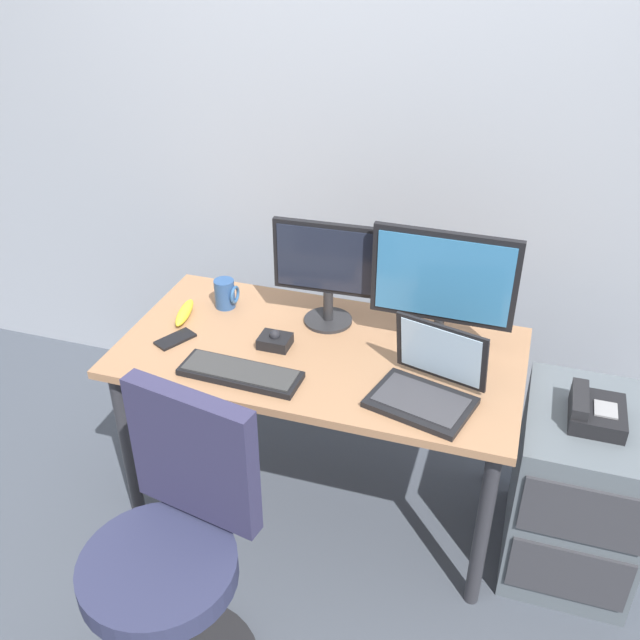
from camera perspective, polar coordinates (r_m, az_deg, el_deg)
ground_plane at (r=2.96m, az=0.00°, el=-13.88°), size 8.00×8.00×0.00m
back_wall at (r=2.86m, az=4.56°, el=17.14°), size 6.00×0.10×2.80m
desk at (r=2.55m, az=0.00°, el=-3.82°), size 1.41×0.73×0.71m
file_cabinet at (r=2.67m, az=19.90°, el=-12.73°), size 0.42×0.53×0.64m
desk_phone at (r=2.44m, az=21.20°, el=-6.89°), size 0.17×0.20×0.09m
office_chair at (r=2.18m, az=-11.64°, el=-18.80°), size 0.52×0.52×0.97m
monitor_main at (r=2.41m, az=9.84°, el=2.83°), size 0.49×0.18×0.45m
monitor_side at (r=2.54m, az=0.67°, el=4.25°), size 0.40×0.18×0.40m
keyboard at (r=2.37m, az=-6.42°, el=-4.25°), size 0.41×0.15×0.03m
laptop at (r=2.27m, az=8.68°, el=-5.08°), size 0.37×0.33×0.24m
trackball_mouse at (r=2.51m, az=-3.64°, el=-1.65°), size 0.11×0.09×0.07m
coffee_mug at (r=2.75m, az=-7.60°, el=2.10°), size 0.09×0.08×0.11m
cell_phone at (r=2.60m, az=-11.55°, el=-1.51°), size 0.13×0.16×0.01m
banana at (r=2.72m, az=-10.83°, el=0.59°), size 0.08×0.19×0.04m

